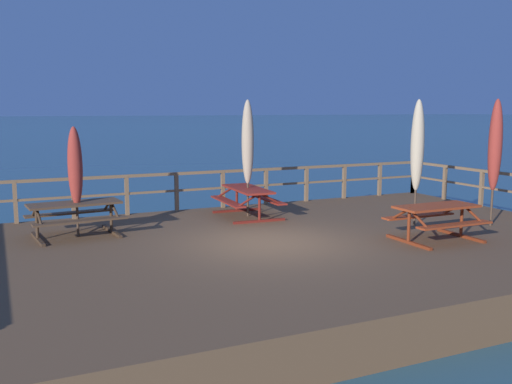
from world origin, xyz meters
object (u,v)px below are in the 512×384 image
(picnic_table_mid_left, at_px, (248,196))
(patio_umbrella_tall_back_left, at_px, (417,146))
(picnic_table_mid_centre, at_px, (436,215))
(patio_umbrella_tall_front, at_px, (248,143))
(patio_umbrella_short_front, at_px, (495,146))
(picnic_table_back_right, at_px, (75,212))
(patio_umbrella_short_mid, at_px, (75,167))

(picnic_table_mid_left, distance_m, patio_umbrella_tall_back_left, 4.48)
(picnic_table_mid_centre, bearing_deg, picnic_table_mid_left, 121.83)
(patio_umbrella_tall_front, height_order, patio_umbrella_short_front, patio_umbrella_tall_front)
(patio_umbrella_tall_front, distance_m, patio_umbrella_short_front, 6.09)
(picnic_table_back_right, relative_size, picnic_table_mid_centre, 1.14)
(picnic_table_back_right, bearing_deg, patio_umbrella_short_front, -17.88)
(picnic_table_back_right, xyz_separation_m, picnic_table_mid_centre, (7.06, -3.66, -0.00))
(picnic_table_back_right, bearing_deg, picnic_table_mid_left, 6.90)
(picnic_table_mid_left, relative_size, patio_umbrella_short_front, 0.67)
(picnic_table_mid_left, bearing_deg, picnic_table_mid_centre, -58.17)
(picnic_table_mid_centre, bearing_deg, patio_umbrella_short_mid, 152.38)
(picnic_table_back_right, height_order, picnic_table_mid_left, same)
(picnic_table_mid_left, bearing_deg, patio_umbrella_short_front, -35.89)
(picnic_table_mid_centre, bearing_deg, picnic_table_back_right, 152.57)
(picnic_table_mid_centre, xyz_separation_m, patio_umbrella_short_front, (2.32, 0.64, 1.40))
(picnic_table_mid_centre, distance_m, patio_umbrella_tall_front, 5.17)
(picnic_table_back_right, relative_size, picnic_table_mid_left, 1.02)
(patio_umbrella_tall_front, distance_m, patio_umbrella_tall_back_left, 4.28)
(picnic_table_back_right, height_order, patio_umbrella_tall_front, patio_umbrella_tall_front)
(patio_umbrella_tall_back_left, distance_m, patio_umbrella_short_front, 1.86)
(patio_umbrella_tall_back_left, height_order, patio_umbrella_short_front, patio_umbrella_short_front)
(patio_umbrella_short_mid, bearing_deg, picnic_table_back_right, -176.91)
(picnic_table_mid_left, distance_m, patio_umbrella_short_front, 6.24)
(patio_umbrella_tall_back_left, bearing_deg, patio_umbrella_short_front, -25.18)
(picnic_table_mid_left, relative_size, picnic_table_mid_centre, 1.12)
(picnic_table_back_right, bearing_deg, patio_umbrella_tall_front, 7.64)
(picnic_table_mid_left, bearing_deg, patio_umbrella_tall_back_left, -40.54)
(picnic_table_mid_left, bearing_deg, patio_umbrella_tall_front, 61.31)
(picnic_table_mid_centre, distance_m, patio_umbrella_short_front, 2.78)
(picnic_table_mid_left, height_order, picnic_table_mid_centre, same)
(patio_umbrella_short_mid, bearing_deg, patio_umbrella_tall_back_left, -16.31)
(picnic_table_mid_centre, distance_m, patio_umbrella_tall_back_left, 2.09)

